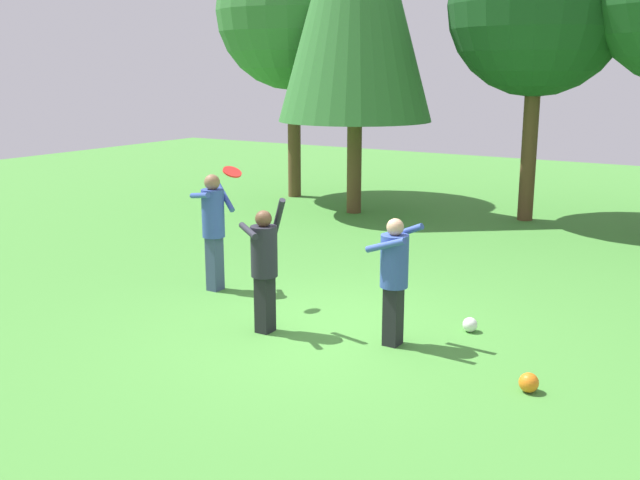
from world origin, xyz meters
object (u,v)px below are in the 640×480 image
tree_far_left (293,12)px  person_catcher (213,222)px  tree_center (538,6)px  ball_orange (529,383)px  person_bystander (394,271)px  person_thrower (264,261)px  ball_white (470,325)px  frisbee (232,172)px

tree_far_left → person_catcher: bearing=-64.2°
tree_center → ball_orange: bearing=-72.9°
person_bystander → person_thrower: bearing=22.6°
ball_white → tree_center: size_ratio=0.03×
frisbee → ball_white: (3.34, 0.63, -1.81)m
person_catcher → tree_far_left: 9.32m
person_catcher → tree_far_left: (-3.74, 7.72, 3.64)m
ball_orange → person_bystander: bearing=165.5°
person_thrower → person_catcher: 2.06m
frisbee → person_thrower: bearing=-34.9°
tree_far_left → ball_orange: bearing=-44.7°
tree_center → tree_far_left: 6.15m
frisbee → ball_orange: 4.93m
person_catcher → frisbee: frisbee is taller
person_bystander → ball_white: 1.41m
frisbee → ball_white: 3.85m
person_catcher → person_bystander: (3.34, -0.63, -0.13)m
frisbee → tree_far_left: size_ratio=0.05×
person_catcher → ball_white: size_ratio=9.38×
person_thrower → ball_orange: bearing=-145.3°
ball_white → frisbee: bearing=-169.4°
person_catcher → frisbee: bearing=0.0°
ball_orange → tree_center: tree_center is taller
person_thrower → frisbee: bearing=0.0°
ball_white → tree_center: bearing=101.8°
frisbee → ball_orange: bearing=-9.8°
person_bystander → tree_center: bearing=-77.3°
ball_orange → person_catcher: bearing=168.0°
tree_far_left → person_thrower: bearing=-58.1°
person_thrower → ball_white: bearing=-113.2°
person_catcher → frisbee: size_ratio=5.53×
person_bystander → ball_orange: person_bystander is taller
tree_center → person_bystander: bearing=-83.7°
ball_orange → tree_center: 10.39m
person_thrower → tree_far_left: (-5.48, 8.81, 3.75)m
frisbee → ball_white: bearing=10.6°
person_catcher → tree_center: tree_center is taller
tree_far_left → frisbee: bearing=-61.4°
person_bystander → ball_white: bearing=-118.1°
ball_white → tree_far_left: size_ratio=0.03×
person_thrower → ball_white: person_thrower is taller
person_thrower → ball_orange: person_thrower is taller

